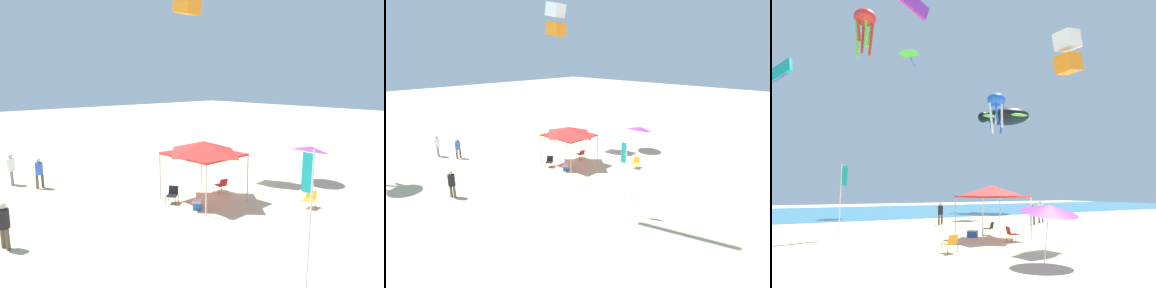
{
  "view_description": "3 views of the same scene",
  "coord_description": "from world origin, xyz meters",
  "views": [
    {
      "loc": [
        -14.54,
        14.69,
        6.02
      ],
      "look_at": [
        -1.8,
        3.24,
        2.92
      ],
      "focal_mm": 33.25,
      "sensor_mm": 36.0,
      "label": 1
    },
    {
      "loc": [
        -18.51,
        18.62,
        8.55
      ],
      "look_at": [
        -2.09,
        1.74,
        1.46
      ],
      "focal_mm": 28.78,
      "sensor_mm": 36.0,
      "label": 2
    },
    {
      "loc": [
        -13.36,
        -14.32,
        2.72
      ],
      "look_at": [
        -0.78,
        8.41,
        6.23
      ],
      "focal_mm": 32.44,
      "sensor_mm": 36.0,
      "label": 3
    }
  ],
  "objects": [
    {
      "name": "cooler_box",
      "position": [
        -2.77,
        3.78,
        0.2
      ],
      "size": [
        0.72,
        0.73,
        0.4
      ],
      "color": "blue",
      "rests_on": "ground"
    },
    {
      "name": "person_far_stroller",
      "position": [
        -1.15,
        11.7,
        1.04
      ],
      "size": [
        0.46,
        0.42,
        1.77
      ],
      "rotation": [
        0.0,
        0.0,
        0.26
      ],
      "color": "brown",
      "rests_on": "ground"
    },
    {
      "name": "folding_chair_near_cooler",
      "position": [
        -1.88,
        1.17,
        0.47
      ],
      "size": [
        0.71,
        0.63,
        0.82
      ],
      "rotation": [
        0.0,
        0.0,
        1.38
      ],
      "color": "black",
      "rests_on": "ground"
    },
    {
      "name": "folding_chair_right_of_tent",
      "position": [
        -6.26,
        -0.3,
        0.47
      ],
      "size": [
        0.61,
        0.69,
        0.82
      ],
      "rotation": [
        0.0,
        0.0,
        3.27
      ],
      "color": "black",
      "rests_on": "ground"
    },
    {
      "name": "ground",
      "position": [
        0.0,
        0.0,
        -0.05
      ],
      "size": [
        120.0,
        120.0,
        0.1
      ],
      "primitive_type": "cube",
      "color": "beige"
    },
    {
      "name": "person_watching_sky",
      "position": [
        5.5,
        8.18,
        1.03
      ],
      "size": [
        0.42,
        0.47,
        1.76
      ],
      "rotation": [
        0.0,
        0.0,
        4.83
      ],
      "color": "brown",
      "rests_on": "ground"
    },
    {
      "name": "folding_chair_facing_ocean",
      "position": [
        -1.35,
        4.13,
        0.47
      ],
      "size": [
        0.78,
        0.81,
        0.82
      ],
      "rotation": [
        0.0,
        0.0,
        3.75
      ],
      "color": "black",
      "rests_on": "ground"
    },
    {
      "name": "beach_umbrella",
      "position": [
        -4.0,
        -4.14,
        2.04
      ],
      "size": [
        2.22,
        2.23,
        2.41
      ],
      "color": "silver",
      "rests_on": "ground"
    },
    {
      "name": "person_kite_handler",
      "position": [
        7.23,
        9.16,
        1.09
      ],
      "size": [
        0.49,
        0.44,
        1.86
      ],
      "rotation": [
        0.0,
        0.0,
        2.9
      ],
      "color": "slate",
      "rests_on": "ground"
    },
    {
      "name": "banner_flag",
      "position": [
        -9.87,
        6.23,
        2.52
      ],
      "size": [
        0.36,
        0.06,
        4.22
      ],
      "color": "silver",
      "rests_on": "ground"
    },
    {
      "name": "canopy_tent",
      "position": [
        -2.07,
        2.71,
        2.68
      ],
      "size": [
        3.41,
        3.12,
        3.04
      ],
      "rotation": [
        0.0,
        0.0,
        0.03
      ],
      "color": "#B7B7BC",
      "rests_on": "ground"
    }
  ]
}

